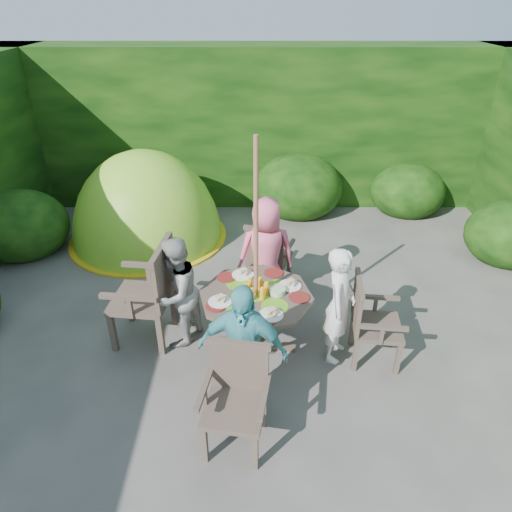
{
  "coord_description": "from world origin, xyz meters",
  "views": [
    {
      "loc": [
        -0.08,
        -3.65,
        3.18
      ],
      "look_at": [
        -0.08,
        0.37,
        0.85
      ],
      "focal_mm": 32.0,
      "sensor_mm": 36.0,
      "label": 1
    }
  ],
  "objects_px": {
    "garden_chair_left": "(149,292)",
    "child_left": "(176,293)",
    "child_right": "(339,305)",
    "patio_table": "(256,303)",
    "child_back": "(266,253)",
    "parasol_pole": "(256,254)",
    "garden_chair_right": "(370,320)",
    "garden_chair_back": "(268,256)",
    "garden_chair_front": "(236,396)",
    "child_front": "(242,351)",
    "dome_tent": "(149,238)"
  },
  "relations": [
    {
      "from": "garden_chair_left",
      "to": "child_left",
      "type": "distance_m",
      "value": 0.29
    },
    {
      "from": "child_right",
      "to": "patio_table",
      "type": "bearing_deg",
      "value": 101.41
    },
    {
      "from": "child_back",
      "to": "parasol_pole",
      "type": "bearing_deg",
      "value": 74.38
    },
    {
      "from": "garden_chair_left",
      "to": "garden_chair_right",
      "type": "bearing_deg",
      "value": 87.87
    },
    {
      "from": "garden_chair_back",
      "to": "child_right",
      "type": "relative_size",
      "value": 0.7
    },
    {
      "from": "garden_chair_front",
      "to": "child_back",
      "type": "distance_m",
      "value": 1.92
    },
    {
      "from": "child_left",
      "to": "child_front",
      "type": "xyz_separation_m",
      "value": [
        0.68,
        -0.9,
        0.05
      ]
    },
    {
      "from": "parasol_pole",
      "to": "child_front",
      "type": "distance_m",
      "value": 0.92
    },
    {
      "from": "garden_chair_front",
      "to": "child_right",
      "type": "distance_m",
      "value": 1.37
    },
    {
      "from": "child_back",
      "to": "dome_tent",
      "type": "relative_size",
      "value": 0.5
    },
    {
      "from": "child_left",
      "to": "dome_tent",
      "type": "relative_size",
      "value": 0.45
    },
    {
      "from": "garden_chair_back",
      "to": "child_front",
      "type": "xyz_separation_m",
      "value": [
        -0.25,
        -1.89,
        0.19
      ]
    },
    {
      "from": "parasol_pole",
      "to": "child_back",
      "type": "bearing_deg",
      "value": 81.88
    },
    {
      "from": "parasol_pole",
      "to": "garden_chair_right",
      "type": "xyz_separation_m",
      "value": [
        1.09,
        -0.16,
        -0.64
      ]
    },
    {
      "from": "child_back",
      "to": "child_front",
      "type": "xyz_separation_m",
      "value": [
        -0.23,
        -1.58,
        -0.02
      ]
    },
    {
      "from": "child_front",
      "to": "garden_chair_front",
      "type": "bearing_deg",
      "value": -87.12
    },
    {
      "from": "child_back",
      "to": "child_right",
      "type": "bearing_deg",
      "value": 119.38
    },
    {
      "from": "garden_chair_front",
      "to": "child_back",
      "type": "xyz_separation_m",
      "value": [
        0.27,
        1.89,
        0.2
      ]
    },
    {
      "from": "child_left",
      "to": "child_front",
      "type": "distance_m",
      "value": 1.13
    },
    {
      "from": "parasol_pole",
      "to": "dome_tent",
      "type": "relative_size",
      "value": 0.84
    },
    {
      "from": "child_left",
      "to": "child_front",
      "type": "height_order",
      "value": "child_front"
    },
    {
      "from": "garden_chair_right",
      "to": "child_right",
      "type": "relative_size",
      "value": 0.71
    },
    {
      "from": "garden_chair_front",
      "to": "child_right",
      "type": "height_order",
      "value": "child_right"
    },
    {
      "from": "child_left",
      "to": "garden_chair_back",
      "type": "bearing_deg",
      "value": 160.96
    },
    {
      "from": "garden_chair_back",
      "to": "dome_tent",
      "type": "xyz_separation_m",
      "value": [
        -1.74,
        1.31,
        -0.45
      ]
    },
    {
      "from": "child_right",
      "to": "dome_tent",
      "type": "xyz_separation_m",
      "value": [
        -2.39,
        2.53,
        -0.61
      ]
    },
    {
      "from": "patio_table",
      "to": "garden_chair_back",
      "type": "xyz_separation_m",
      "value": [
        0.14,
        1.1,
        -0.1
      ]
    },
    {
      "from": "garden_chair_back",
      "to": "garden_chair_front",
      "type": "relative_size",
      "value": 0.99
    },
    {
      "from": "parasol_pole",
      "to": "child_back",
      "type": "relative_size",
      "value": 1.68
    },
    {
      "from": "parasol_pole",
      "to": "child_front",
      "type": "relative_size",
      "value": 1.72
    },
    {
      "from": "parasol_pole",
      "to": "garden_chair_left",
      "type": "bearing_deg",
      "value": 171.71
    },
    {
      "from": "garden_chair_front",
      "to": "dome_tent",
      "type": "relative_size",
      "value": 0.32
    },
    {
      "from": "garden_chair_front",
      "to": "child_front",
      "type": "bearing_deg",
      "value": 91.92
    },
    {
      "from": "patio_table",
      "to": "garden_chair_left",
      "type": "bearing_deg",
      "value": 171.76
    },
    {
      "from": "child_front",
      "to": "dome_tent",
      "type": "relative_size",
      "value": 0.49
    },
    {
      "from": "patio_table",
      "to": "dome_tent",
      "type": "distance_m",
      "value": 2.95
    },
    {
      "from": "garden_chair_left",
      "to": "garden_chair_back",
      "type": "height_order",
      "value": "garden_chair_left"
    },
    {
      "from": "garden_chair_back",
      "to": "child_back",
      "type": "bearing_deg",
      "value": 104.78
    },
    {
      "from": "patio_table",
      "to": "dome_tent",
      "type": "bearing_deg",
      "value": 123.62
    },
    {
      "from": "garden_chair_back",
      "to": "garden_chair_right",
      "type": "bearing_deg",
      "value": 147.15
    },
    {
      "from": "child_front",
      "to": "child_left",
      "type": "bearing_deg",
      "value": 137.5
    },
    {
      "from": "garden_chair_front",
      "to": "child_right",
      "type": "relative_size",
      "value": 0.7
    },
    {
      "from": "garden_chair_front",
      "to": "child_left",
      "type": "height_order",
      "value": "child_left"
    },
    {
      "from": "child_left",
      "to": "child_back",
      "type": "xyz_separation_m",
      "value": [
        0.9,
        0.68,
        0.06
      ]
    },
    {
      "from": "parasol_pole",
      "to": "garden_chair_right",
      "type": "relative_size",
      "value": 2.56
    },
    {
      "from": "parasol_pole",
      "to": "dome_tent",
      "type": "distance_m",
      "value": 3.1
    },
    {
      "from": "patio_table",
      "to": "child_left",
      "type": "distance_m",
      "value": 0.8
    },
    {
      "from": "garden_chair_right",
      "to": "dome_tent",
      "type": "height_order",
      "value": "dome_tent"
    },
    {
      "from": "parasol_pole",
      "to": "garden_chair_left",
      "type": "height_order",
      "value": "parasol_pole"
    },
    {
      "from": "garden_chair_front",
      "to": "child_right",
      "type": "xyz_separation_m",
      "value": [
        0.95,
        0.98,
        0.15
      ]
    }
  ]
}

